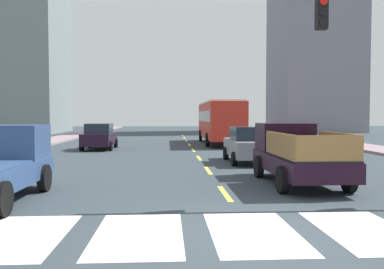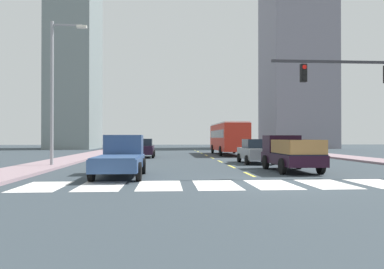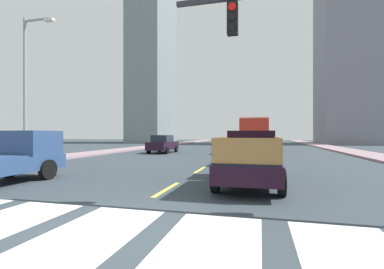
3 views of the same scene
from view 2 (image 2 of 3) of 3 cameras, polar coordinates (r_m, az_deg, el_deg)
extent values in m
plane|color=#333D44|center=(14.97, 12.15, -7.49)|extent=(160.00, 160.00, 0.00)
cube|color=gray|center=(36.02, 22.27, -3.22)|extent=(2.87, 110.00, 0.15)
cube|color=gray|center=(33.21, -17.34, -3.47)|extent=(2.87, 110.00, 0.15)
cube|color=silver|center=(15.11, -21.98, -7.39)|extent=(1.66, 3.05, 0.01)
cube|color=silver|center=(14.59, -13.71, -7.66)|extent=(1.66, 3.05, 0.01)
cube|color=silver|center=(14.39, -5.00, -7.77)|extent=(1.66, 3.05, 0.01)
cube|color=silver|center=(14.52, 3.74, -7.71)|extent=(1.66, 3.05, 0.01)
cube|color=silver|center=(14.97, 12.15, -7.48)|extent=(1.66, 3.05, 0.01)
cube|color=silver|center=(15.71, 19.90, -7.13)|extent=(1.66, 3.05, 0.01)
cube|color=silver|center=(16.71, 26.82, -6.70)|extent=(1.66, 3.05, 0.01)
cube|color=#E4D549|center=(18.82, 8.75, -6.04)|extent=(0.16, 2.40, 0.01)
cube|color=#E4D549|center=(23.70, 6.07, -4.89)|extent=(0.16, 2.40, 0.01)
cube|color=#E4D549|center=(28.63, 4.32, -4.12)|extent=(0.16, 2.40, 0.01)
cube|color=#E4D549|center=(33.58, 3.09, -3.58)|extent=(0.16, 2.40, 0.01)
cube|color=#E4D549|center=(38.54, 2.17, -3.18)|extent=(0.16, 2.40, 0.01)
cube|color=#E4D549|center=(43.51, 1.47, -2.87)|extent=(0.16, 2.40, 0.01)
cube|color=#E4D549|center=(48.48, 0.90, -2.62)|extent=(0.16, 2.40, 0.01)
cube|color=#E4D549|center=(53.46, 0.45, -2.42)|extent=(0.16, 2.40, 0.01)
cube|color=black|center=(20.87, 14.91, -3.62)|extent=(1.96, 5.20, 0.56)
cube|color=black|center=(22.46, 13.51, -1.40)|extent=(1.84, 1.60, 1.00)
cube|color=#19232D|center=(22.88, 13.17, -0.93)|extent=(1.72, 0.08, 0.56)
cube|color=black|center=(19.96, 15.80, -2.87)|extent=(1.84, 3.30, 0.06)
cylinder|color=black|center=(22.09, 11.19, -4.17)|extent=(0.22, 0.80, 0.80)
cylinder|color=black|center=(22.68, 15.98, -4.07)|extent=(0.22, 0.80, 0.80)
cylinder|color=black|center=(19.10, 13.65, -4.75)|extent=(0.22, 0.80, 0.80)
cylinder|color=black|center=(19.78, 19.08, -4.59)|extent=(0.22, 0.80, 0.80)
cube|color=olive|center=(19.66, 13.32, -1.80)|extent=(0.06, 3.17, 0.70)
cube|color=olive|center=(20.27, 18.19, -1.75)|extent=(0.06, 3.17, 0.70)
cube|color=olive|center=(18.47, 17.46, -1.88)|extent=(1.80, 0.06, 0.70)
cube|color=navy|center=(17.49, -10.98, -4.24)|extent=(1.96, 5.20, 0.56)
cube|color=navy|center=(19.15, -10.36, -1.57)|extent=(1.84, 1.60, 1.00)
cube|color=#19232D|center=(19.58, -10.21, -1.02)|extent=(1.72, 0.08, 0.56)
cube|color=navy|center=(16.54, -11.38, -3.38)|extent=(1.84, 3.30, 0.06)
cylinder|color=black|center=(19.19, -13.33, -4.73)|extent=(0.22, 0.80, 0.80)
cylinder|color=black|center=(18.98, -7.46, -4.79)|extent=(0.22, 0.80, 0.80)
cylinder|color=black|center=(16.13, -15.14, -5.55)|extent=(0.22, 0.80, 0.80)
cylinder|color=black|center=(15.87, -8.14, -5.64)|extent=(0.22, 0.80, 0.80)
cube|color=red|center=(39.59, 5.55, -0.43)|extent=(2.50, 10.80, 2.70)
cube|color=#19232D|center=(39.60, 5.55, 0.07)|extent=(2.52, 9.94, 0.80)
cube|color=silver|center=(39.62, 5.55, 1.61)|extent=(2.40, 10.37, 0.12)
cylinder|color=black|center=(42.75, 3.15, -2.24)|extent=(0.22, 1.00, 1.00)
cylinder|color=black|center=(43.13, 6.45, -2.23)|extent=(0.22, 1.00, 1.00)
cylinder|color=black|center=(36.49, 4.39, -2.55)|extent=(0.22, 1.00, 1.00)
cylinder|color=black|center=(36.94, 8.23, -2.52)|extent=(0.22, 1.00, 1.00)
cube|color=gray|center=(26.88, 9.67, -2.87)|extent=(1.80, 4.40, 0.76)
cube|color=#1E2833|center=(26.71, 9.74, -1.38)|extent=(1.58, 2.11, 0.64)
cylinder|color=black|center=(28.03, 7.22, -3.55)|extent=(0.22, 0.64, 0.64)
cylinder|color=black|center=(28.43, 10.79, -3.50)|extent=(0.22, 0.64, 0.64)
cylinder|color=black|center=(25.36, 8.42, -3.88)|extent=(0.22, 0.64, 0.64)
cylinder|color=black|center=(25.81, 12.33, -3.81)|extent=(0.22, 0.64, 0.64)
cube|color=black|center=(34.49, -7.40, -2.34)|extent=(1.80, 4.40, 0.76)
cube|color=#1E2833|center=(34.32, -7.42, -1.18)|extent=(1.58, 2.11, 0.64)
cylinder|color=black|center=(35.93, -8.71, -2.87)|extent=(0.22, 0.64, 0.64)
cylinder|color=black|center=(35.82, -5.83, -2.88)|extent=(0.22, 0.64, 0.64)
cylinder|color=black|center=(33.21, -9.10, -3.07)|extent=(0.22, 0.64, 0.64)
cylinder|color=black|center=(33.10, -5.99, -3.08)|extent=(0.22, 0.64, 0.64)
cube|color=#2D2D33|center=(20.02, 26.42, 9.85)|extent=(10.19, 0.12, 0.12)
cube|color=black|center=(18.40, 16.68, 8.99)|extent=(0.28, 0.24, 0.84)
cylinder|color=red|center=(18.32, 16.82, 9.86)|extent=(0.20, 0.04, 0.20)
cylinder|color=black|center=(18.28, 16.82, 9.05)|extent=(0.20, 0.04, 0.20)
cylinder|color=black|center=(18.24, 16.83, 8.25)|extent=(0.20, 0.04, 0.20)
cylinder|color=gray|center=(24.62, -20.63, 5.79)|extent=(0.20, 0.20, 9.00)
cube|color=gray|center=(25.21, -18.57, 15.60)|extent=(1.80, 0.10, 0.10)
cube|color=silver|center=(24.98, -16.50, 15.51)|extent=(0.60, 0.28, 0.16)
cube|color=gray|center=(66.14, -17.45, 12.48)|extent=(7.02, 11.80, 33.24)
cube|color=gray|center=(70.25, 15.65, 11.95)|extent=(10.78, 11.76, 33.80)
camera|label=1|loc=(6.95, 17.12, 2.86)|focal=38.96mm
camera|label=3|loc=(12.19, 31.82, -0.44)|focal=25.18mm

